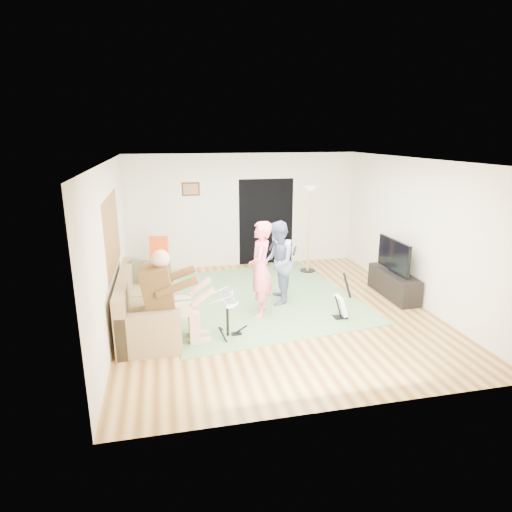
{
  "coord_description": "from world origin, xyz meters",
  "views": [
    {
      "loc": [
        -1.89,
        -7.02,
        3.11
      ],
      "look_at": [
        -0.29,
        0.3,
        0.98
      ],
      "focal_mm": 30.0,
      "sensor_mm": 36.0,
      "label": 1
    }
  ],
  "objects_px": {
    "television": "(394,255)",
    "singer": "(260,269)",
    "tv_cabinet": "(393,284)",
    "guitar_spare": "(341,305)",
    "torchiere_lamp": "(309,214)",
    "drum_kit": "(228,319)",
    "dining_chair": "(157,267)",
    "sofa": "(144,310)",
    "guitarist": "(277,263)"
  },
  "relations": [
    {
      "from": "guitar_spare",
      "to": "television",
      "type": "xyz_separation_m",
      "value": [
        1.4,
        0.8,
        0.61
      ]
    },
    {
      "from": "tv_cabinet",
      "to": "singer",
      "type": "bearing_deg",
      "value": -173.28
    },
    {
      "from": "sofa",
      "to": "dining_chair",
      "type": "height_order",
      "value": "dining_chair"
    },
    {
      "from": "drum_kit",
      "to": "torchiere_lamp",
      "type": "xyz_separation_m",
      "value": [
        2.35,
        2.94,
        1.07
      ]
    },
    {
      "from": "sofa",
      "to": "singer",
      "type": "bearing_deg",
      "value": 2.53
    },
    {
      "from": "drum_kit",
      "to": "dining_chair",
      "type": "distance_m",
      "value": 3.11
    },
    {
      "from": "tv_cabinet",
      "to": "drum_kit",
      "type": "bearing_deg",
      "value": -163.03
    },
    {
      "from": "torchiere_lamp",
      "to": "singer",
      "type": "bearing_deg",
      "value": -126.86
    },
    {
      "from": "guitar_spare",
      "to": "dining_chair",
      "type": "height_order",
      "value": "dining_chair"
    },
    {
      "from": "torchiere_lamp",
      "to": "tv_cabinet",
      "type": "distance_m",
      "value": 2.46
    },
    {
      "from": "sofa",
      "to": "tv_cabinet",
      "type": "distance_m",
      "value": 4.82
    },
    {
      "from": "guitarist",
      "to": "torchiere_lamp",
      "type": "relative_size",
      "value": 0.79
    },
    {
      "from": "singer",
      "to": "guitarist",
      "type": "height_order",
      "value": "singer"
    },
    {
      "from": "singer",
      "to": "dining_chair",
      "type": "xyz_separation_m",
      "value": [
        -1.8,
        2.17,
        -0.49
      ]
    },
    {
      "from": "guitarist",
      "to": "tv_cabinet",
      "type": "xyz_separation_m",
      "value": [
        2.36,
        -0.16,
        -0.54
      ]
    },
    {
      "from": "guitar_spare",
      "to": "torchiere_lamp",
      "type": "bearing_deg",
      "value": 83.55
    },
    {
      "from": "guitar_spare",
      "to": "television",
      "type": "relative_size",
      "value": 0.76
    },
    {
      "from": "torchiere_lamp",
      "to": "dining_chair",
      "type": "distance_m",
      "value": 3.59
    },
    {
      "from": "sofa",
      "to": "tv_cabinet",
      "type": "bearing_deg",
      "value": 4.98
    },
    {
      "from": "guitar_spare",
      "to": "singer",
      "type": "bearing_deg",
      "value": 160.67
    },
    {
      "from": "drum_kit",
      "to": "tv_cabinet",
      "type": "distance_m",
      "value": 3.66
    },
    {
      "from": "sofa",
      "to": "drum_kit",
      "type": "height_order",
      "value": "sofa"
    },
    {
      "from": "tv_cabinet",
      "to": "television",
      "type": "height_order",
      "value": "television"
    },
    {
      "from": "sofa",
      "to": "singer",
      "type": "height_order",
      "value": "singer"
    },
    {
      "from": "torchiere_lamp",
      "to": "television",
      "type": "bearing_deg",
      "value": -59.43
    },
    {
      "from": "singer",
      "to": "torchiere_lamp",
      "type": "xyz_separation_m",
      "value": [
        1.65,
        2.2,
        0.52
      ]
    },
    {
      "from": "singer",
      "to": "television",
      "type": "xyz_separation_m",
      "value": [
        2.75,
        0.33,
        0.0
      ]
    },
    {
      "from": "drum_kit",
      "to": "dining_chair",
      "type": "height_order",
      "value": "dining_chair"
    },
    {
      "from": "drum_kit",
      "to": "singer",
      "type": "distance_m",
      "value": 1.15
    },
    {
      "from": "sofa",
      "to": "tv_cabinet",
      "type": "xyz_separation_m",
      "value": [
        4.8,
        0.42,
        -0.06
      ]
    },
    {
      "from": "television",
      "to": "singer",
      "type": "bearing_deg",
      "value": -173.16
    },
    {
      "from": "guitarist",
      "to": "guitar_spare",
      "type": "relative_size",
      "value": 1.88
    },
    {
      "from": "drum_kit",
      "to": "television",
      "type": "bearing_deg",
      "value": 17.2
    },
    {
      "from": "dining_chair",
      "to": "drum_kit",
      "type": "bearing_deg",
      "value": -51.62
    },
    {
      "from": "drum_kit",
      "to": "guitarist",
      "type": "relative_size",
      "value": 0.44
    },
    {
      "from": "singer",
      "to": "torchiere_lamp",
      "type": "bearing_deg",
      "value": 160.11
    },
    {
      "from": "tv_cabinet",
      "to": "sofa",
      "type": "bearing_deg",
      "value": -175.02
    },
    {
      "from": "torchiere_lamp",
      "to": "tv_cabinet",
      "type": "xyz_separation_m",
      "value": [
        1.15,
        -1.87,
        -1.12
      ]
    },
    {
      "from": "drum_kit",
      "to": "television",
      "type": "height_order",
      "value": "television"
    },
    {
      "from": "guitar_spare",
      "to": "drum_kit",
      "type": "bearing_deg",
      "value": -172.58
    },
    {
      "from": "singer",
      "to": "tv_cabinet",
      "type": "bearing_deg",
      "value": 113.69
    },
    {
      "from": "dining_chair",
      "to": "tv_cabinet",
      "type": "bearing_deg",
      "value": -4.07
    },
    {
      "from": "sofa",
      "to": "tv_cabinet",
      "type": "height_order",
      "value": "sofa"
    },
    {
      "from": "singer",
      "to": "tv_cabinet",
      "type": "height_order",
      "value": "singer"
    },
    {
      "from": "guitar_spare",
      "to": "tv_cabinet",
      "type": "relative_size",
      "value": 0.6
    },
    {
      "from": "torchiere_lamp",
      "to": "dining_chair",
      "type": "relative_size",
      "value": 2.01
    },
    {
      "from": "sofa",
      "to": "television",
      "type": "xyz_separation_m",
      "value": [
        4.75,
        0.42,
        0.54
      ]
    },
    {
      "from": "drum_kit",
      "to": "guitarist",
      "type": "xyz_separation_m",
      "value": [
        1.14,
        1.23,
        0.49
      ]
    },
    {
      "from": "torchiere_lamp",
      "to": "sofa",
      "type": "bearing_deg",
      "value": -147.95
    },
    {
      "from": "sofa",
      "to": "torchiere_lamp",
      "type": "height_order",
      "value": "torchiere_lamp"
    }
  ]
}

